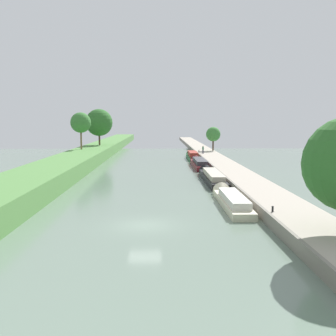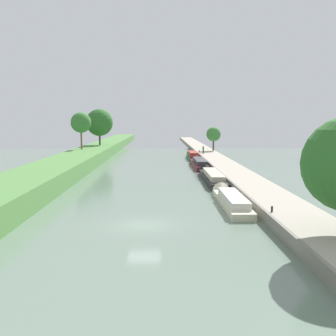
# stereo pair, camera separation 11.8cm
# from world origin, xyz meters

# --- Properties ---
(ground_plane) EXTENTS (160.00, 160.00, 0.00)m
(ground_plane) POSITION_xyz_m (0.00, 0.00, 0.00)
(ground_plane) COLOR slate
(right_towpath) EXTENTS (4.42, 260.00, 0.96)m
(right_towpath) POSITION_xyz_m (11.65, 0.00, 0.48)
(right_towpath) COLOR #A89E8E
(right_towpath) RESTS_ON ground_plane
(stone_quay) EXTENTS (0.25, 260.00, 1.01)m
(stone_quay) POSITION_xyz_m (9.32, 0.00, 0.51)
(stone_quay) COLOR gray
(stone_quay) RESTS_ON ground_plane
(narrowboat_cream) EXTENTS (1.97, 11.90, 1.88)m
(narrowboat_cream) POSITION_xyz_m (7.81, 6.83, 0.51)
(narrowboat_cream) COLOR beige
(narrowboat_cream) RESTS_ON ground_plane
(narrowboat_black) EXTENTS (2.03, 14.59, 2.00)m
(narrowboat_black) POSITION_xyz_m (7.94, 21.16, 0.59)
(narrowboat_black) COLOR black
(narrowboat_black) RESTS_ON ground_plane
(narrowboat_maroon) EXTENTS (2.10, 13.95, 2.07)m
(narrowboat_maroon) POSITION_xyz_m (7.87, 37.07, 0.60)
(narrowboat_maroon) COLOR maroon
(narrowboat_maroon) RESTS_ON ground_plane
(narrowboat_green) EXTENTS (1.97, 11.29, 2.15)m
(narrowboat_green) POSITION_xyz_m (7.88, 50.90, 0.62)
(narrowboat_green) COLOR #1E6033
(narrowboat_green) RESTS_ON ground_plane
(tree_rightbank_midnear) EXTENTS (3.31, 3.31, 5.43)m
(tree_rightbank_midnear) POSITION_xyz_m (13.42, 59.96, 4.71)
(tree_rightbank_midnear) COLOR #4C3828
(tree_rightbank_midnear) RESTS_ON right_towpath
(tree_leftbank_downstream) EXTENTS (6.22, 6.22, 8.32)m
(tree_leftbank_downstream) POSITION_xyz_m (-12.87, 61.63, 7.38)
(tree_leftbank_downstream) COLOR #4C3828
(tree_leftbank_downstream) RESTS_ON left_grassy_bank
(tree_leftbank_upstream) EXTENTS (4.01, 4.01, 7.28)m
(tree_leftbank_upstream) POSITION_xyz_m (-14.40, 48.24, 7.43)
(tree_leftbank_upstream) COLOR brown
(tree_leftbank_upstream) RESTS_ON left_grassy_bank
(person_walking) EXTENTS (0.34, 0.34, 1.66)m
(person_walking) POSITION_xyz_m (10.21, 51.97, 1.84)
(person_walking) COLOR #282D42
(person_walking) RESTS_ON right_towpath
(mooring_bollard_near) EXTENTS (0.16, 0.16, 0.45)m
(mooring_bollard_near) POSITION_xyz_m (9.74, 0.08, 1.19)
(mooring_bollard_near) COLOR black
(mooring_bollard_near) RESTS_ON right_towpath
(mooring_bollard_far) EXTENTS (0.16, 0.16, 0.45)m
(mooring_bollard_far) POSITION_xyz_m (9.74, 55.78, 1.19)
(mooring_bollard_far) COLOR black
(mooring_bollard_far) RESTS_ON right_towpath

